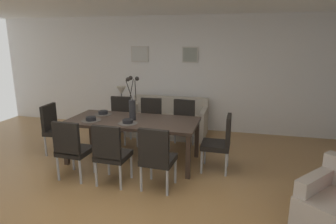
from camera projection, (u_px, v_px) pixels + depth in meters
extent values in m
plane|color=olive|center=(121.00, 193.00, 3.95)|extent=(9.00, 9.00, 0.00)
cube|color=silver|center=(175.00, 74.00, 6.69)|extent=(9.00, 0.10, 2.60)
cube|color=#33261E|center=(133.00, 121.00, 4.86)|extent=(2.20, 0.98, 0.05)
cube|color=#33261E|center=(197.00, 139.00, 5.11)|extent=(0.07, 0.07, 0.69)
cube|color=#33261E|center=(91.00, 130.00, 5.61)|extent=(0.07, 0.07, 0.69)
cube|color=#33261E|center=(188.00, 157.00, 4.30)|extent=(0.07, 0.07, 0.69)
cube|color=#33261E|center=(66.00, 145.00, 4.80)|extent=(0.07, 0.07, 0.69)
cube|color=black|center=(75.00, 151.00, 4.34)|extent=(0.46, 0.46, 0.08)
cube|color=black|center=(66.00, 139.00, 4.10)|extent=(0.42, 0.08, 0.48)
cylinder|color=#9EA0A5|center=(94.00, 162.00, 4.52)|extent=(0.04, 0.04, 0.38)
cylinder|color=#9EA0A5|center=(73.00, 159.00, 4.63)|extent=(0.04, 0.04, 0.38)
cylinder|color=#9EA0A5|center=(80.00, 172.00, 4.17)|extent=(0.04, 0.04, 0.38)
cylinder|color=#9EA0A5|center=(58.00, 169.00, 4.27)|extent=(0.04, 0.04, 0.38)
cube|color=black|center=(119.00, 122.00, 5.88)|extent=(0.47, 0.47, 0.08)
cube|color=black|center=(121.00, 108.00, 6.00)|extent=(0.42, 0.09, 0.48)
cylinder|color=#9EA0A5|center=(107.00, 135.00, 5.79)|extent=(0.04, 0.04, 0.38)
cylinder|color=#9EA0A5|center=(125.00, 136.00, 5.72)|extent=(0.04, 0.04, 0.38)
cylinder|color=#9EA0A5|center=(114.00, 130.00, 6.15)|extent=(0.04, 0.04, 0.38)
cylinder|color=#9EA0A5|center=(131.00, 131.00, 6.08)|extent=(0.04, 0.04, 0.38)
cube|color=black|center=(114.00, 156.00, 4.17)|extent=(0.45, 0.45, 0.08)
cube|color=black|center=(106.00, 143.00, 3.93)|extent=(0.42, 0.07, 0.48)
cylinder|color=#9EA0A5|center=(131.00, 166.00, 4.35)|extent=(0.04, 0.04, 0.38)
cylinder|color=#9EA0A5|center=(109.00, 163.00, 4.45)|extent=(0.04, 0.04, 0.38)
cylinder|color=#9EA0A5|center=(120.00, 177.00, 3.99)|extent=(0.04, 0.04, 0.38)
cylinder|color=#9EA0A5|center=(96.00, 174.00, 4.10)|extent=(0.04, 0.04, 0.38)
cube|color=black|center=(149.00, 125.00, 5.72)|extent=(0.46, 0.46, 0.08)
cube|color=black|center=(151.00, 110.00, 5.84)|extent=(0.42, 0.08, 0.48)
cylinder|color=#9EA0A5|center=(137.00, 138.00, 5.63)|extent=(0.04, 0.04, 0.38)
cylinder|color=#9EA0A5|center=(156.00, 139.00, 5.56)|extent=(0.04, 0.04, 0.38)
cylinder|color=#9EA0A5|center=(143.00, 132.00, 5.99)|extent=(0.04, 0.04, 0.38)
cylinder|color=#9EA0A5|center=(160.00, 133.00, 5.92)|extent=(0.04, 0.04, 0.38)
cube|color=black|center=(159.00, 160.00, 4.02)|extent=(0.47, 0.47, 0.08)
cube|color=black|center=(153.00, 147.00, 3.78)|extent=(0.42, 0.09, 0.48)
cylinder|color=#9EA0A5|center=(175.00, 171.00, 4.19)|extent=(0.04, 0.04, 0.38)
cylinder|color=#9EA0A5|center=(151.00, 167.00, 4.31)|extent=(0.04, 0.04, 0.38)
cylinder|color=#9EA0A5|center=(167.00, 183.00, 3.84)|extent=(0.04, 0.04, 0.38)
cylinder|color=#9EA0A5|center=(141.00, 179.00, 3.96)|extent=(0.04, 0.04, 0.38)
cube|color=black|center=(181.00, 127.00, 5.56)|extent=(0.47, 0.47, 0.08)
cube|color=black|center=(184.00, 112.00, 5.67)|extent=(0.42, 0.09, 0.48)
cylinder|color=#9EA0A5|center=(169.00, 140.00, 5.50)|extent=(0.04, 0.04, 0.38)
cylinder|color=#9EA0A5|center=(188.00, 142.00, 5.38)|extent=(0.04, 0.04, 0.38)
cylinder|color=#9EA0A5|center=(175.00, 134.00, 5.85)|extent=(0.04, 0.04, 0.38)
cylinder|color=#9EA0A5|center=(193.00, 136.00, 5.73)|extent=(0.04, 0.04, 0.38)
cube|color=black|center=(60.00, 132.00, 5.27)|extent=(0.47, 0.47, 0.08)
cube|color=black|center=(49.00, 117.00, 5.24)|extent=(0.09, 0.42, 0.48)
cylinder|color=#9EA0A5|center=(65.00, 148.00, 5.11)|extent=(0.04, 0.04, 0.38)
cylinder|color=#9EA0A5|center=(75.00, 141.00, 5.48)|extent=(0.04, 0.04, 0.38)
cylinder|color=#9EA0A5|center=(46.00, 146.00, 5.18)|extent=(0.04, 0.04, 0.38)
cylinder|color=#9EA0A5|center=(57.00, 139.00, 5.54)|extent=(0.04, 0.04, 0.38)
cube|color=black|center=(215.00, 145.00, 4.58)|extent=(0.44, 0.44, 0.08)
cube|color=black|center=(228.00, 131.00, 4.47)|extent=(0.06, 0.42, 0.48)
cylinder|color=#9EA0A5|center=(205.00, 153.00, 4.86)|extent=(0.04, 0.04, 0.38)
cylinder|color=#9EA0A5|center=(202.00, 162.00, 4.50)|extent=(0.04, 0.04, 0.38)
cylinder|color=#9EA0A5|center=(228.00, 155.00, 4.76)|extent=(0.04, 0.04, 0.38)
cylinder|color=#9EA0A5|center=(226.00, 165.00, 4.41)|extent=(0.04, 0.04, 0.38)
cylinder|color=#232326|center=(132.00, 110.00, 4.82)|extent=(0.11, 0.11, 0.34)
cylinder|color=black|center=(135.00, 91.00, 4.74)|extent=(0.05, 0.12, 0.37)
sphere|color=black|center=(137.00, 79.00, 4.69)|extent=(0.07, 0.07, 0.07)
cylinder|color=black|center=(131.00, 90.00, 4.79)|extent=(0.08, 0.05, 0.38)
sphere|color=black|center=(131.00, 78.00, 4.77)|extent=(0.07, 0.07, 0.07)
cylinder|color=black|center=(130.00, 91.00, 4.69)|extent=(0.15, 0.06, 0.36)
sphere|color=black|center=(128.00, 79.00, 4.62)|extent=(0.07, 0.07, 0.07)
cylinder|color=#4C4742|center=(91.00, 120.00, 4.81)|extent=(0.32, 0.32, 0.01)
cylinder|color=black|center=(91.00, 119.00, 4.80)|extent=(0.17, 0.17, 0.06)
cylinder|color=black|center=(91.00, 118.00, 4.80)|extent=(0.13, 0.13, 0.04)
cylinder|color=#4C4742|center=(103.00, 114.00, 5.22)|extent=(0.32, 0.32, 0.01)
cylinder|color=black|center=(103.00, 112.00, 5.22)|extent=(0.17, 0.17, 0.06)
cylinder|color=black|center=(103.00, 112.00, 5.21)|extent=(0.13, 0.13, 0.04)
cylinder|color=#4C4742|center=(128.00, 123.00, 4.65)|extent=(0.32, 0.32, 0.01)
cylinder|color=black|center=(128.00, 121.00, 4.64)|extent=(0.17, 0.17, 0.06)
cylinder|color=black|center=(128.00, 120.00, 4.64)|extent=(0.13, 0.13, 0.04)
cube|color=#B2A899|center=(167.00, 125.00, 6.40)|extent=(1.74, 0.84, 0.42)
cube|color=#B2A899|center=(171.00, 105.00, 6.62)|extent=(1.74, 0.16, 0.38)
cube|color=#B2A899|center=(204.00, 114.00, 6.13)|extent=(0.10, 0.84, 0.20)
cube|color=#B2A899|center=(132.00, 110.00, 6.52)|extent=(0.10, 0.84, 0.20)
cube|color=#3D2D23|center=(122.00, 119.00, 6.72)|extent=(0.36, 0.36, 0.52)
cylinder|color=#4C4C51|center=(122.00, 107.00, 6.65)|extent=(0.12, 0.12, 0.08)
cylinder|color=#4C4C51|center=(122.00, 99.00, 6.61)|extent=(0.02, 0.02, 0.30)
cone|color=beige|center=(121.00, 90.00, 6.56)|extent=(0.22, 0.22, 0.18)
cube|color=#ADA399|center=(316.00, 182.00, 3.25)|extent=(0.54, 0.62, 0.18)
cube|color=#B2ADA3|center=(140.00, 54.00, 6.72)|extent=(0.42, 0.02, 0.37)
cube|color=#B2B2AD|center=(140.00, 54.00, 6.71)|extent=(0.37, 0.01, 0.32)
cube|color=#B2ADA3|center=(190.00, 55.00, 6.43)|extent=(0.36, 0.02, 0.36)
cube|color=gray|center=(190.00, 55.00, 6.42)|extent=(0.31, 0.01, 0.31)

